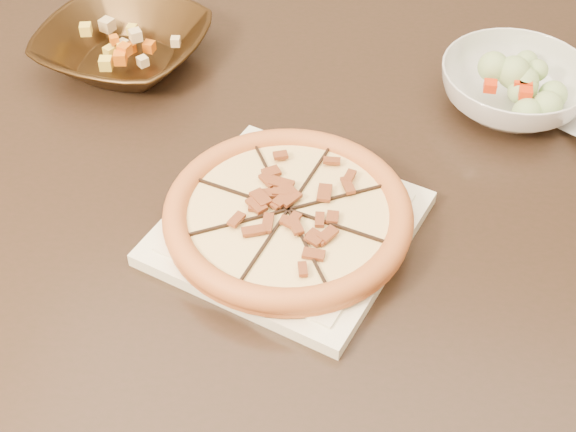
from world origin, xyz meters
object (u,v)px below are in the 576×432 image
Objects in this scene: salad_bowl at (513,88)px; pizza at (288,214)px; dining_table at (249,198)px; plate at (288,227)px; bronze_bowl at (124,47)px.

pizza is at bearing -131.92° from salad_bowl.
pizza is (0.08, -0.15, 0.13)m from dining_table.
bronze_bowl is (-0.31, 0.32, 0.02)m from plate.
pizza is 0.45m from bronze_bowl.
plate is at bearing -131.92° from salad_bowl.
dining_table is 6.22× the size of bronze_bowl.
salad_bowl is (0.28, 0.31, -0.00)m from pizza.
plate is 1.43× the size of bronze_bowl.
bronze_bowl is (-0.23, 0.17, 0.12)m from dining_table.
salad_bowl is at bearing 48.08° from pizza.
salad_bowl is at bearing 48.08° from plate.
bronze_bowl is 1.17× the size of salad_bowl.
salad_bowl reaches higher than pizza.
salad_bowl is at bearing 24.45° from dining_table.
bronze_bowl is at bearing 179.13° from salad_bowl.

